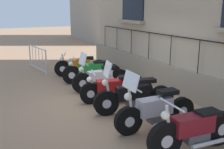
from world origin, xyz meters
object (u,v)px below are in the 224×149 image
motorcycle_orange (81,66)px  motorcycle_green (92,71)px  motorcycle_red (117,88)px  motorcycle_maroon (194,130)px  crowd_barrier (37,58)px  motorcycle_black (134,96)px  motorcycle_white (101,78)px  motorcycle_silver (155,110)px

motorcycle_orange → motorcycle_green: bearing=90.9°
motorcycle_red → motorcycle_maroon: (-0.02, 3.00, 0.02)m
motorcycle_orange → crowd_barrier: 2.03m
motorcycle_black → motorcycle_green: bearing=-92.0°
motorcycle_green → motorcycle_maroon: (0.10, 5.11, 0.00)m
motorcycle_orange → motorcycle_black: (0.09, 4.06, 0.02)m
motorcycle_green → motorcycle_black: motorcycle_black is taller
motorcycle_white → crowd_barrier: 3.78m
motorcycle_silver → motorcycle_maroon: 1.08m
motorcycle_green → motorcycle_black: (0.10, 2.99, 0.00)m
motorcycle_orange → motorcycle_white: (0.08, 2.04, 0.02)m
motorcycle_white → motorcycle_red: bearing=89.0°
motorcycle_green → motorcycle_black: bearing=88.0°
motorcycle_orange → motorcycle_black: 4.07m
motorcycle_black → motorcycle_maroon: bearing=90.1°
motorcycle_white → motorcycle_green: bearing=-95.9°
motorcycle_orange → motorcycle_green: motorcycle_green is taller
motorcycle_white → motorcycle_maroon: (0.00, 4.15, -0.00)m
motorcycle_green → motorcycle_white: 0.96m
motorcycle_orange → motorcycle_black: motorcycle_black is taller
motorcycle_red → crowd_barrier: (1.22, -4.73, 0.16)m
motorcycle_white → crowd_barrier: bearing=-70.8°
motorcycle_silver → motorcycle_orange: bearing=-92.0°
motorcycle_orange → motorcycle_silver: bearing=88.0°
crowd_barrier → motorcycle_green: bearing=117.2°
motorcycle_white → motorcycle_red: motorcycle_white is taller
motorcycle_red → crowd_barrier: bearing=-75.5°
motorcycle_black → motorcycle_silver: size_ratio=1.05×
motorcycle_red → motorcycle_black: motorcycle_black is taller
motorcycle_red → motorcycle_black: size_ratio=0.98×
motorcycle_red → motorcycle_silver: (0.07, 1.92, 0.04)m
motorcycle_green → motorcycle_white: bearing=84.1°
motorcycle_green → motorcycle_silver: (0.19, 4.04, 0.02)m
motorcycle_maroon → motorcycle_black: bearing=-89.9°
motorcycle_green → motorcycle_maroon: 5.11m
motorcycle_silver → motorcycle_maroon: size_ratio=1.04×
motorcycle_black → motorcycle_white: bearing=-90.1°
motorcycle_red → motorcycle_black: 0.87m
motorcycle_green → motorcycle_white: (0.10, 0.96, 0.00)m
motorcycle_silver → motorcycle_maroon: (-0.09, 1.07, -0.02)m
motorcycle_maroon → crowd_barrier: size_ratio=0.99×
motorcycle_green → motorcycle_white: motorcycle_white is taller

